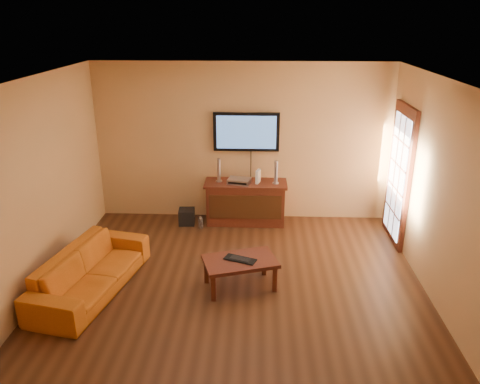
# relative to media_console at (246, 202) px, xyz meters

# --- Properties ---
(ground_plane) EXTENTS (5.00, 5.00, 0.00)m
(ground_plane) POSITION_rel_media_console_xyz_m (-0.07, -2.23, -0.37)
(ground_plane) COLOR #391F0F
(ground_plane) RESTS_ON ground
(room_walls) EXTENTS (5.00, 5.00, 5.00)m
(room_walls) POSITION_rel_media_console_xyz_m (-0.07, -1.60, 1.32)
(room_walls) COLOR tan
(room_walls) RESTS_ON ground
(french_door) EXTENTS (0.07, 1.02, 2.22)m
(french_door) POSITION_rel_media_console_xyz_m (2.38, -0.53, 0.68)
(french_door) COLOR #471B10
(french_door) RESTS_ON ground
(media_console) EXTENTS (1.39, 0.53, 0.73)m
(media_console) POSITION_rel_media_console_xyz_m (0.00, 0.00, 0.00)
(media_console) COLOR #471B10
(media_console) RESTS_ON ground
(television) EXTENTS (1.11, 0.08, 0.66)m
(television) POSITION_rel_media_console_xyz_m (0.00, 0.22, 1.18)
(television) COLOR black
(television) RESTS_ON ground
(coffee_table) EXTENTS (1.06, 0.82, 0.41)m
(coffee_table) POSITION_rel_media_console_xyz_m (-0.01, -2.09, -0.02)
(coffee_table) COLOR #471B10
(coffee_table) RESTS_ON ground
(sofa) EXTENTS (0.95, 2.02, 0.76)m
(sofa) POSITION_rel_media_console_xyz_m (-1.94, -2.25, 0.01)
(sofa) COLOR #C16015
(sofa) RESTS_ON ground
(speaker_left) EXTENTS (0.11, 0.11, 0.40)m
(speaker_left) POSITION_rel_media_console_xyz_m (-0.46, 0.03, 0.55)
(speaker_left) COLOR silver
(speaker_left) RESTS_ON media_console
(speaker_right) EXTENTS (0.11, 0.11, 0.39)m
(speaker_right) POSITION_rel_media_console_xyz_m (0.51, -0.03, 0.54)
(speaker_right) COLOR silver
(speaker_right) RESTS_ON media_console
(av_receiver) EXTENTS (0.42, 0.33, 0.08)m
(av_receiver) POSITION_rel_media_console_xyz_m (-0.11, -0.05, 0.41)
(av_receiver) COLOR silver
(av_receiver) RESTS_ON media_console
(game_console) EXTENTS (0.09, 0.17, 0.23)m
(game_console) POSITION_rel_media_console_xyz_m (0.21, -0.01, 0.48)
(game_console) COLOR white
(game_console) RESTS_ON media_console
(subwoofer) EXTENTS (0.28, 0.28, 0.27)m
(subwoofer) POSITION_rel_media_console_xyz_m (-1.01, -0.12, -0.24)
(subwoofer) COLOR black
(subwoofer) RESTS_ON ground
(bottle) EXTENTS (0.07, 0.07, 0.22)m
(bottle) POSITION_rel_media_console_xyz_m (-0.75, -0.29, -0.27)
(bottle) COLOR white
(bottle) RESTS_ON ground
(keyboard) EXTENTS (0.44, 0.30, 0.02)m
(keyboard) POSITION_rel_media_console_xyz_m (-0.00, -2.09, 0.05)
(keyboard) COLOR black
(keyboard) RESTS_ON coffee_table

